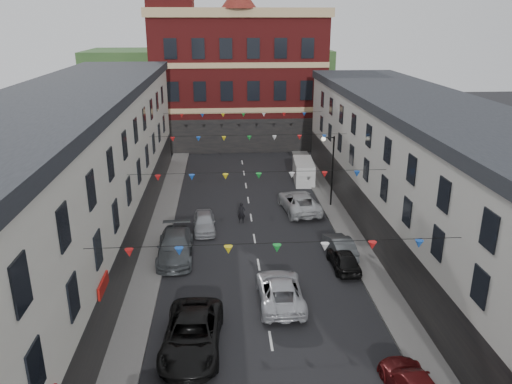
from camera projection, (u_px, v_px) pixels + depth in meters
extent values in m
plane|color=black|center=(264.00, 298.00, 28.14)|extent=(160.00, 160.00, 0.00)
cube|color=#605E5B|center=(145.00, 283.00, 29.54)|extent=(1.80, 64.00, 0.15)
cube|color=#605E5B|center=(374.00, 275.00, 30.45)|extent=(1.80, 64.00, 0.15)
cube|color=silver|center=(43.00, 214.00, 26.65)|extent=(8.00, 56.00, 10.00)
cube|color=black|center=(28.00, 115.00, 24.89)|extent=(8.40, 56.00, 0.70)
cube|color=black|center=(125.00, 269.00, 28.04)|extent=(0.12, 56.00, 3.20)
cube|color=#B8B5AC|center=(469.00, 212.00, 28.37)|extent=(8.00, 56.00, 9.00)
cube|color=black|center=(482.00, 128.00, 26.77)|extent=(8.40, 56.00, 0.70)
cube|color=black|center=(395.00, 260.00, 29.06)|extent=(0.12, 56.00, 3.20)
cube|color=maroon|center=(238.00, 82.00, 61.45)|extent=(20.00, 12.00, 15.00)
cube|color=tan|center=(237.00, 13.00, 58.82)|extent=(20.60, 12.60, 1.00)
cube|color=maroon|center=(173.00, 45.00, 56.65)|extent=(5.00, 5.00, 24.00)
cube|color=#274821|center=(210.00, 80.00, 84.62)|extent=(40.00, 14.00, 10.00)
cylinder|color=black|center=(332.00, 172.00, 40.78)|extent=(0.14, 0.14, 6.00)
cylinder|color=black|center=(329.00, 138.00, 39.80)|extent=(0.90, 0.10, 0.10)
sphere|color=beige|center=(324.00, 139.00, 39.80)|extent=(0.36, 0.36, 0.36)
imported|color=black|center=(192.00, 334.00, 23.53)|extent=(3.02, 5.97, 1.62)
imported|color=#484D51|center=(175.00, 246.00, 32.59)|extent=(2.42, 5.63, 1.61)
imported|color=#9FA2A8|center=(204.00, 222.00, 36.84)|extent=(1.82, 4.08, 1.36)
imported|color=black|center=(344.00, 259.00, 31.21)|extent=(1.64, 3.81, 1.28)
imported|color=#464A4D|center=(340.00, 246.00, 33.06)|extent=(1.73, 4.05, 1.30)
imported|color=silver|center=(299.00, 202.00, 40.55)|extent=(3.27, 5.94, 1.57)
imported|color=silver|center=(280.00, 291.00, 27.47)|extent=(2.42, 5.23, 1.45)
cube|color=silver|center=(303.00, 171.00, 47.88)|extent=(2.07, 4.70, 2.03)
imported|color=black|center=(241.00, 213.00, 38.17)|extent=(0.65, 0.48, 1.63)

